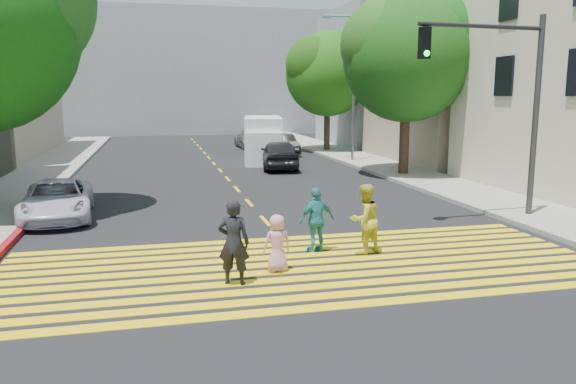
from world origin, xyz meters
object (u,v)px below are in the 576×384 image
object	(u,v)px
pedestrian_extra	(317,220)
white_van	(263,141)
pedestrian_child	(277,243)
pedestrian_woman	(364,219)
traffic_signal	(506,89)
dark_car_near	(279,154)
silver_car	(251,139)
dark_car_parked	(283,144)
tree_right_far	(328,70)
pedestrian_man	(234,242)
tree_right_near	(409,51)
white_sedan	(57,200)

from	to	relation	value
pedestrian_extra	white_van	bearing A→B (deg)	-109.74
pedestrian_child	pedestrian_extra	distance (m)	1.84
pedestrian_woman	traffic_signal	bearing A→B (deg)	-176.52
dark_car_near	pedestrian_extra	bearing A→B (deg)	87.95
silver_car	dark_car_parked	world-z (taller)	silver_car
white_van	pedestrian_woman	bearing A→B (deg)	-83.72
tree_right_far	pedestrian_child	size ratio (longest dim) A/B	6.38
pedestrian_woman	pedestrian_child	bearing A→B (deg)	0.22
pedestrian_man	traffic_signal	bearing A→B (deg)	-135.59
tree_right_near	traffic_signal	size ratio (longest dim) A/B	1.39
pedestrian_child	pedestrian_extra	bearing A→B (deg)	-143.90
silver_car	tree_right_near	bearing A→B (deg)	105.10
tree_right_near	white_van	bearing A→B (deg)	127.12
tree_right_near	dark_car_near	xyz separation A→B (m)	(-5.22, 3.95, -5.01)
pedestrian_woman	pedestrian_extra	distance (m)	1.15
pedestrian_woman	dark_car_parked	size ratio (longest dim) A/B	0.42
tree_right_near	silver_car	distance (m)	17.17
white_sedan	dark_car_near	bearing A→B (deg)	43.29
silver_car	dark_car_parked	bearing A→B (deg)	102.70
white_sedan	dark_car_near	xyz separation A→B (m)	(9.23, 10.09, 0.16)
pedestrian_woman	white_van	size ratio (longest dim) A/B	0.30
pedestrian_child	white_sedan	distance (m)	8.66
pedestrian_man	pedestrian_extra	distance (m)	3.00
pedestrian_extra	traffic_signal	distance (m)	7.36
pedestrian_child	traffic_signal	size ratio (longest dim) A/B	0.21
pedestrian_man	white_van	size ratio (longest dim) A/B	0.31
pedestrian_extra	white_van	size ratio (longest dim) A/B	0.28
pedestrian_man	dark_car_near	size ratio (longest dim) A/B	0.39
pedestrian_man	white_sedan	bearing A→B (deg)	-38.74
pedestrian_child	white_sedan	world-z (taller)	pedestrian_child
dark_car_parked	pedestrian_woman	bearing A→B (deg)	-98.85
silver_car	white_van	size ratio (longest dim) A/B	0.83
pedestrian_child	white_van	xyz separation A→B (m)	(3.53, 20.04, 0.58)
silver_car	traffic_signal	distance (m)	25.66
white_sedan	dark_car_near	distance (m)	13.68
pedestrian_child	dark_car_parked	distance (m)	24.34
pedestrian_child	silver_car	xyz separation A→B (m)	(4.31, 28.57, 0.05)
pedestrian_extra	dark_car_parked	world-z (taller)	pedestrian_extra
pedestrian_woman	pedestrian_man	bearing A→B (deg)	3.13
traffic_signal	white_sedan	bearing A→B (deg)	162.12
tree_right_near	dark_car_parked	distance (m)	12.48
tree_right_near	dark_car_near	bearing A→B (deg)	142.92
tree_right_far	pedestrian_extra	size ratio (longest dim) A/B	5.07
pedestrian_man	white_sedan	world-z (taller)	pedestrian_man
white_sedan	dark_car_near	size ratio (longest dim) A/B	0.97
pedestrian_man	white_van	xyz separation A→B (m)	(4.56, 20.64, 0.33)
white_sedan	traffic_signal	xyz separation A→B (m)	(13.09, -3.37, 3.36)
tree_right_far	dark_car_near	size ratio (longest dim) A/B	1.81
white_sedan	traffic_signal	bearing A→B (deg)	-18.70
tree_right_near	pedestrian_woman	xyz separation A→B (m)	(-6.63, -11.93, -4.92)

